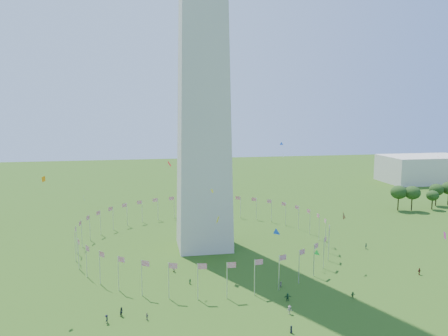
{
  "coord_description": "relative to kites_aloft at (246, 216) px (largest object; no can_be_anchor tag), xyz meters",
  "views": [
    {
      "loc": [
        -18.74,
        -87.39,
        45.51
      ],
      "look_at": [
        3.9,
        35.0,
        28.08
      ],
      "focal_mm": 35.0,
      "sensor_mm": 36.0,
      "label": 1
    }
  ],
  "objects": [
    {
      "name": "ground",
      "position": [
        -7.79,
        -23.7,
        -16.65
      ],
      "size": [
        600.0,
        600.0,
        0.0
      ],
      "primitive_type": "plane",
      "color": "#254810",
      "rests_on": "ground"
    },
    {
      "name": "flag_ring",
      "position": [
        -7.79,
        26.3,
        -12.15
      ],
      "size": [
        80.24,
        80.24,
        9.0
      ],
      "color": "silver",
      "rests_on": "ground"
    },
    {
      "name": "gov_building_east_a",
      "position": [
        142.21,
        126.3,
        -8.65
      ],
      "size": [
        50.0,
        30.0,
        16.0
      ],
      "primitive_type": "cube",
      "color": "beige",
      "rests_on": "ground"
    },
    {
      "name": "crowd",
      "position": [
        -0.39,
        -18.1,
        -15.75
      ],
      "size": [
        83.03,
        73.86,
        2.05
      ],
      "color": "black",
      "rests_on": "ground"
    },
    {
      "name": "tree_line_east",
      "position": [
        104.53,
        61.54,
        -11.49
      ],
      "size": [
        53.45,
        15.98,
        10.96
      ],
      "color": "#274D19",
      "rests_on": "ground"
    },
    {
      "name": "kites_aloft",
      "position": [
        0.0,
        0.0,
        0.0
      ],
      "size": [
        110.19,
        75.8,
        32.22
      ],
      "color": "blue",
      "rests_on": "ground"
    }
  ]
}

